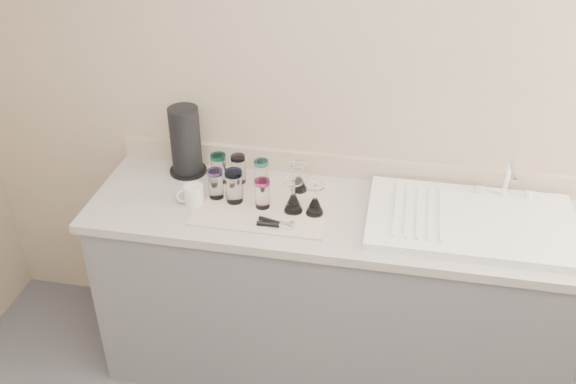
% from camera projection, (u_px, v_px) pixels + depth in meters
% --- Properties ---
extents(room_envelope, '(3.54, 3.50, 2.52)m').
position_uv_depth(room_envelope, '(271.00, 269.00, 1.31)').
color(room_envelope, '#4D4D52').
rests_on(room_envelope, ground).
extents(counter_unit, '(2.06, 0.62, 0.90)m').
position_uv_depth(counter_unit, '(330.00, 292.00, 2.90)').
color(counter_unit, slate).
rests_on(counter_unit, ground).
extents(sink_unit, '(0.82, 0.50, 0.22)m').
position_uv_depth(sink_unit, '(471.00, 221.00, 2.56)').
color(sink_unit, white).
rests_on(sink_unit, counter_unit).
extents(dish_towel, '(0.55, 0.42, 0.01)m').
position_uv_depth(dish_towel, '(264.00, 204.00, 2.69)').
color(dish_towel, silver).
rests_on(dish_towel, counter_unit).
extents(tumbler_teal, '(0.07, 0.07, 0.13)m').
position_uv_depth(tumbler_teal, '(219.00, 168.00, 2.80)').
color(tumbler_teal, white).
rests_on(tumbler_teal, dish_towel).
extents(tumbler_cyan, '(0.06, 0.06, 0.13)m').
position_uv_depth(tumbler_cyan, '(238.00, 169.00, 2.80)').
color(tumbler_cyan, white).
rests_on(tumbler_cyan, dish_towel).
extents(tumbler_purple, '(0.06, 0.06, 0.13)m').
position_uv_depth(tumbler_purple, '(261.00, 174.00, 2.77)').
color(tumbler_purple, white).
rests_on(tumbler_purple, dish_towel).
extents(tumbler_magenta, '(0.07, 0.07, 0.13)m').
position_uv_depth(tumbler_magenta, '(216.00, 183.00, 2.70)').
color(tumbler_magenta, white).
rests_on(tumbler_magenta, dish_towel).
extents(tumbler_blue, '(0.07, 0.07, 0.15)m').
position_uv_depth(tumbler_blue, '(234.00, 186.00, 2.66)').
color(tumbler_blue, white).
rests_on(tumbler_blue, dish_towel).
extents(tumbler_lavender, '(0.06, 0.06, 0.13)m').
position_uv_depth(tumbler_lavender, '(262.00, 193.00, 2.63)').
color(tumbler_lavender, white).
rests_on(tumbler_lavender, dish_towel).
extents(goblet_back_left, '(0.07, 0.07, 0.13)m').
position_uv_depth(goblet_back_left, '(299.00, 181.00, 2.76)').
color(goblet_back_left, white).
rests_on(goblet_back_left, dish_towel).
extents(goblet_front_left, '(0.08, 0.08, 0.14)m').
position_uv_depth(goblet_front_left, '(293.00, 200.00, 2.62)').
color(goblet_front_left, white).
rests_on(goblet_front_left, dish_towel).
extents(goblet_front_right, '(0.08, 0.08, 0.14)m').
position_uv_depth(goblet_front_right, '(315.00, 203.00, 2.60)').
color(goblet_front_right, white).
rests_on(goblet_front_right, dish_towel).
extents(can_opener, '(0.15, 0.06, 0.02)m').
position_uv_depth(can_opener, '(276.00, 224.00, 2.55)').
color(can_opener, silver).
rests_on(can_opener, dish_towel).
extents(white_mug, '(0.13, 0.11, 0.09)m').
position_uv_depth(white_mug, '(193.00, 195.00, 2.68)').
color(white_mug, silver).
rests_on(white_mug, counter_unit).
extents(paper_towel_roll, '(0.17, 0.17, 0.32)m').
position_uv_depth(paper_towel_roll, '(186.00, 142.00, 2.84)').
color(paper_towel_roll, black).
rests_on(paper_towel_roll, counter_unit).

